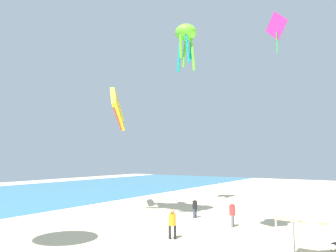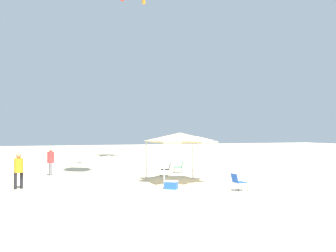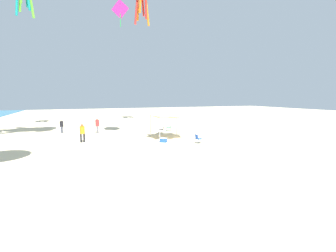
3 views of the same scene
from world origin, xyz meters
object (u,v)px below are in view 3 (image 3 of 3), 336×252
folding_chair_facing_ocean (162,129)px  kite_diamond_magenta (120,10)px  folding_chair_near_cooler (169,127)px  person_beachcomber (62,125)px  person_by_tent (82,131)px  cooler_box (164,140)px  person_kite_handler (97,124)px  folding_chair_left_of_tent (198,138)px  canopy_tent (169,114)px

folding_chair_facing_ocean → kite_diamond_magenta: (3.81, 3.75, 13.60)m
folding_chair_near_cooler → person_beachcomber: size_ratio=0.52×
folding_chair_facing_ocean → person_by_tent: size_ratio=0.47×
cooler_box → person_kite_handler: 9.30m
folding_chair_near_cooler → kite_diamond_magenta: (2.73, 5.07, 13.60)m
folding_chair_left_of_tent → person_kite_handler: person_kite_handler is taller
folding_chair_facing_ocean → kite_diamond_magenta: size_ratio=0.27×
folding_chair_left_of_tent → person_kite_handler: (9.32, 7.84, 0.57)m
kite_diamond_magenta → person_by_tent: bearing=90.1°
cooler_box → person_by_tent: person_by_tent is taller
person_kite_handler → person_beachcomber: (1.53, 3.78, -0.11)m
person_by_tent → person_kite_handler: bearing=-136.5°
canopy_tent → person_beachcomber: size_ratio=2.02×
folding_chair_facing_ocean → person_beachcomber: size_ratio=0.52×
cooler_box → kite_diamond_magenta: bearing=12.8°
person_kite_handler → person_by_tent: size_ratio=1.02×
folding_chair_left_of_tent → cooler_box: size_ratio=1.10×
person_beachcomber → folding_chair_left_of_tent: bearing=52.7°
folding_chair_left_of_tent → kite_diamond_magenta: size_ratio=0.27×
person_beachcomber → kite_diamond_magenta: (-0.30, -6.90, 13.15)m
folding_chair_facing_ocean → cooler_box: 5.42m
folding_chair_near_cooler → kite_diamond_magenta: 14.77m
folding_chair_near_cooler → person_kite_handler: size_ratio=0.46×
canopy_tent → folding_chair_left_of_tent: 4.27m
person_beachcomber → kite_diamond_magenta: size_ratio=0.52×
person_by_tent → kite_diamond_magenta: 15.28m
canopy_tent → folding_chair_near_cooler: bearing=-22.5°
canopy_tent → folding_chair_left_of_tent: size_ratio=3.92×
canopy_tent → kite_diamond_magenta: bearing=25.0°
person_kite_handler → kite_diamond_magenta: kite_diamond_magenta is taller
folding_chair_facing_ocean → folding_chair_near_cooler: size_ratio=1.00×
canopy_tent → person_by_tent: bearing=84.7°
folding_chair_left_of_tent → cooler_box: bearing=56.8°
cooler_box → person_by_tent: bearing=68.9°
canopy_tent → cooler_box: 3.19m
folding_chair_facing_ocean → person_kite_handler: size_ratio=0.46×
person_beachcomber → person_by_tent: bearing=23.0°
folding_chair_left_of_tent → person_beachcomber: size_ratio=0.52×
person_kite_handler → person_by_tent: bearing=-24.8°
folding_chair_left_of_tent → cooler_box: 3.15m
person_by_tent → person_beachcomber: 6.90m
folding_chair_facing_ocean → person_beachcomber: person_beachcomber is taller
kite_diamond_magenta → folding_chair_near_cooler: bearing=-170.6°
person_kite_handler → cooler_box: bearing=27.8°
folding_chair_near_cooler → folding_chair_left_of_tent: bearing=26.3°
canopy_tent → folding_chair_left_of_tent: bearing=-157.7°
cooler_box → person_kite_handler: size_ratio=0.42×
folding_chair_facing_ocean → folding_chair_near_cooler: (1.07, -1.32, 0.00)m
canopy_tent → kite_diamond_magenta: (7.04, 3.28, 11.65)m
canopy_tent → person_by_tent: 8.28m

